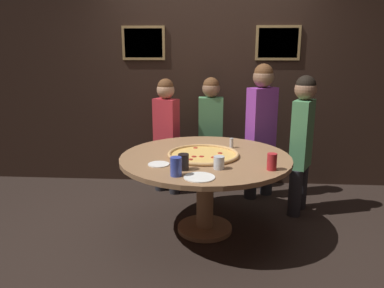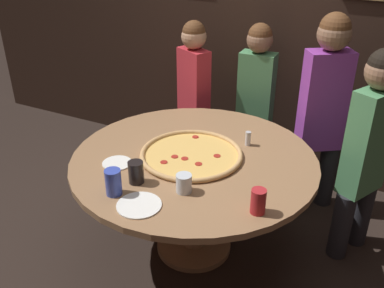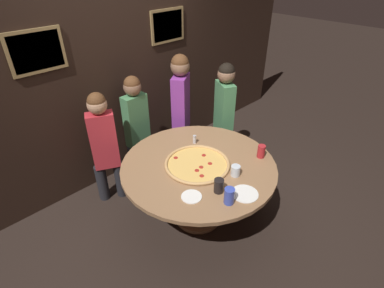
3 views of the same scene
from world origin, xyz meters
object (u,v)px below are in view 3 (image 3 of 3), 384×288
Objects in this scene: diner_far_left at (224,111)px; drink_cup_centre_back at (219,186)px; drink_cup_beside_pizza at (261,151)px; diner_side_right at (181,106)px; drink_cup_far_left at (229,196)px; white_plate_near_front at (192,197)px; drink_cup_front_edge at (236,171)px; diner_side_left at (136,123)px; white_plate_right_side at (245,194)px; condiment_shaker at (195,139)px; diner_far_right at (104,143)px; dining_table at (198,174)px; giant_pizza at (197,164)px.

drink_cup_centre_back is at bearing -24.56° from diner_far_left.
drink_cup_beside_pizza is 0.09× the size of diner_side_right.
white_plate_near_front is (-0.18, 0.27, -0.07)m from drink_cup_far_left.
drink_cup_centre_back is 0.09× the size of diner_far_left.
diner_side_left is (-0.10, 1.45, -0.02)m from drink_cup_front_edge.
drink_cup_centre_back is 0.55× the size of white_plate_right_side.
drink_cup_beside_pizza is 0.95m from diner_far_left.
white_plate_near_front is 0.13× the size of diner_side_left.
drink_cup_far_left is at bearing 80.65° from diner_side_left.
white_plate_right_side is (0.36, -0.30, 0.00)m from white_plate_near_front.
drink_cup_far_left is 0.98m from condiment_shaker.
white_plate_near_front is 0.47m from white_plate_right_side.
drink_cup_far_left is 0.11× the size of diner_far_right.
diner_side_right reaches higher than drink_cup_centre_back.
white_plate_near_front is at bearing 139.86° from white_plate_right_side.
drink_cup_far_left is 0.20m from white_plate_right_side.
diner_side_right is 1.12× the size of diner_side_left.
condiment_shaker is (0.12, 0.67, -0.00)m from drink_cup_front_edge.
diner_far_left is 1.11m from diner_side_left.
dining_table is 0.43m from drink_cup_front_edge.
drink_cup_front_edge is at bearing 7.92° from drink_cup_centre_back.
diner_side_right reaches higher than dining_table.
drink_cup_far_left is at bearing -165.35° from drink_cup_beside_pizza.
drink_cup_beside_pizza is 1.41× the size of condiment_shaker.
diner_side_left is (0.04, 1.08, 0.02)m from giant_pizza.
diner_side_left is at bearing 82.79° from drink_cup_centre_back.
diner_far_left reaches higher than white_plate_right_side.
diner_side_left is at bearing -95.23° from diner_far_left.
dining_table is at bearing 108.40° from drink_cup_front_edge.
diner_side_right is (0.05, 1.26, 0.06)m from drink_cup_beside_pizza.
diner_side_right reaches higher than drink_cup_far_left.
diner_side_left reaches higher than giant_pizza.
condiment_shaker is 0.07× the size of diner_far_left.
condiment_shaker is 0.07× the size of diner_far_right.
drink_cup_far_left is at bearing -110.34° from dining_table.
giant_pizza is 0.59m from white_plate_right_side.
diner_far_left is (1.35, 0.78, 0.07)m from white_plate_near_front.
white_plate_near_front is (-0.51, 0.08, -0.05)m from drink_cup_front_edge.
drink_cup_front_edge is at bearing 141.53° from diner_far_right.
drink_cup_front_edge is 0.07× the size of diner_far_left.
condiment_shaker is 0.74m from diner_far_left.
diner_far_right is (-0.28, 1.52, -0.04)m from drink_cup_far_left.
diner_far_right is 1.09m from diner_side_right.
diner_far_right reaches higher than drink_cup_front_edge.
drink_cup_front_edge is 0.58× the size of white_plate_near_front.
diner_far_left reaches higher than white_plate_near_front.
dining_table is 0.15m from giant_pizza.
diner_side_left reaches higher than dining_table.
giant_pizza is 4.78× the size of drink_cup_beside_pizza.
diner_side_left reaches higher than drink_cup_front_edge.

